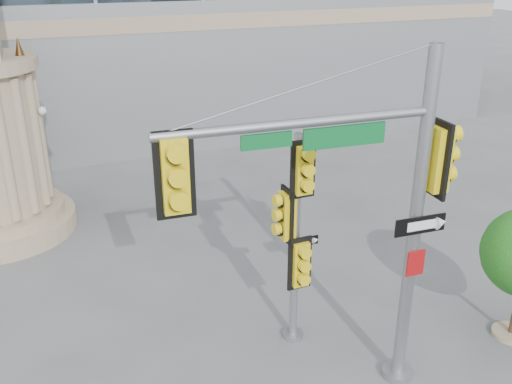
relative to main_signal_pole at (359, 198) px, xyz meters
name	(u,v)px	position (x,y,z in m)	size (l,w,h in m)	color
ground	(317,371)	(-0.26, 0.64, -3.98)	(120.00, 120.00, 0.00)	#545456
main_signal_pole	(359,198)	(0.00, 0.00, 0.00)	(4.98, 0.66, 6.42)	slate
secondary_signal_pole	(296,227)	(-0.29, 1.71, -1.28)	(0.79, 0.59, 4.60)	slate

